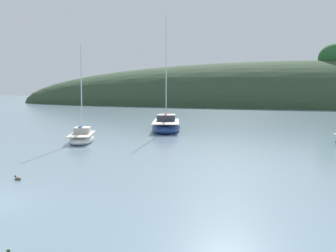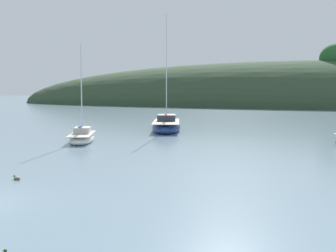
{
  "view_description": "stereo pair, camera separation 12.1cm",
  "coord_description": "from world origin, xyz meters",
  "views": [
    {
      "loc": [
        12.33,
        -10.91,
        4.12
      ],
      "look_at": [
        0.0,
        20.0,
        1.2
      ],
      "focal_mm": 45.29,
      "sensor_mm": 36.0,
      "label": 1
    },
    {
      "loc": [
        12.44,
        -10.86,
        4.12
      ],
      "look_at": [
        0.0,
        20.0,
        1.2
      ],
      "focal_mm": 45.29,
      "sensor_mm": 36.0,
      "label": 2
    }
  ],
  "objects": [
    {
      "name": "sailboat_cream_ketch",
      "position": [
        -3.2,
        27.51,
        0.48
      ],
      "size": [
        5.34,
        8.44,
        11.61
      ],
      "color": "navy",
      "rests_on": "ground"
    },
    {
      "name": "duck_lone_left",
      "position": [
        -1.03,
        4.15,
        0.05
      ],
      "size": [
        0.43,
        0.21,
        0.24
      ],
      "color": "brown",
      "rests_on": "ground"
    },
    {
      "name": "far_shoreline_hill",
      "position": [
        0.23,
        93.39,
        0.1
      ],
      "size": [
        150.0,
        36.0,
        25.53
      ],
      "color": "#2D422B",
      "rests_on": "ground"
    },
    {
      "name": "sailboat_grey_yawl",
      "position": [
        -6.05,
        17.03,
        0.35
      ],
      "size": [
        3.96,
        5.6,
        7.75
      ],
      "color": "white",
      "rests_on": "ground"
    }
  ]
}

